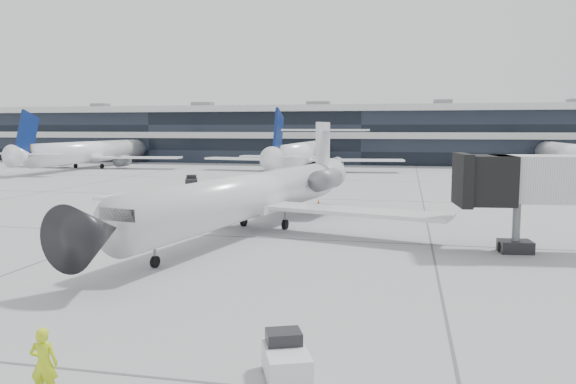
# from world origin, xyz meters

# --- Properties ---
(ground) EXTENTS (220.00, 220.00, 0.00)m
(ground) POSITION_xyz_m (0.00, 0.00, 0.00)
(ground) COLOR #959598
(ground) RESTS_ON ground
(terminal) EXTENTS (170.00, 22.00, 10.00)m
(terminal) POSITION_xyz_m (0.00, 82.00, 5.00)
(terminal) COLOR black
(terminal) RESTS_ON ground
(bg_jet_left) EXTENTS (32.00, 40.00, 9.60)m
(bg_jet_left) POSITION_xyz_m (-45.00, 55.00, 0.00)
(bg_jet_left) COLOR white
(bg_jet_left) RESTS_ON ground
(bg_jet_center) EXTENTS (32.00, 40.00, 9.60)m
(bg_jet_center) POSITION_xyz_m (-8.00, 55.00, 0.00)
(bg_jet_center) COLOR white
(bg_jet_center) RESTS_ON ground
(bg_jet_right) EXTENTS (32.00, 40.00, 9.60)m
(bg_jet_right) POSITION_xyz_m (32.00, 55.00, 0.00)
(bg_jet_right) COLOR white
(bg_jet_right) RESTS_ON ground
(regional_jet) EXTENTS (25.59, 31.89, 7.41)m
(regional_jet) POSITION_xyz_m (-1.41, 2.31, 2.53)
(regional_jet) COLOR silver
(regional_jet) RESTS_ON ground
(ramp_worker) EXTENTS (0.78, 0.60, 1.92)m
(ramp_worker) POSITION_xyz_m (-0.41, -21.77, 0.96)
(ramp_worker) COLOR #C4E418
(ramp_worker) RESTS_ON ground
(baggage_tug) EXTENTS (1.78, 2.23, 1.24)m
(baggage_tug) POSITION_xyz_m (5.33, -19.30, 0.56)
(baggage_tug) COLOR silver
(baggage_tug) RESTS_ON ground
(traffic_cone) EXTENTS (0.58, 0.58, 0.64)m
(traffic_cone) POSITION_xyz_m (0.92, 14.55, 0.30)
(traffic_cone) COLOR #E4520C
(traffic_cone) RESTS_ON ground
(far_tug) EXTENTS (2.08, 2.64, 1.47)m
(far_tug) POSITION_xyz_m (-15.92, 27.05, 0.66)
(far_tug) COLOR black
(far_tug) RESTS_ON ground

